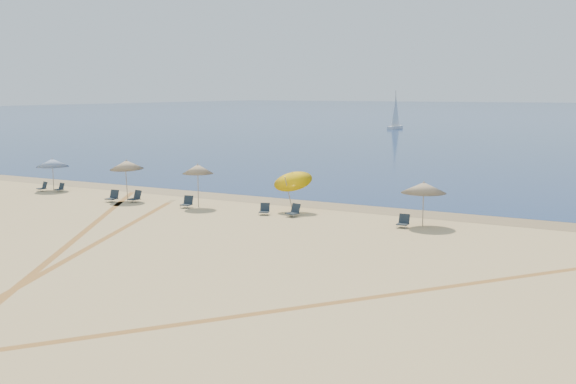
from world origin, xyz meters
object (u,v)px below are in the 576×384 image
(chair_0, at_px, (43,187))
(chair_5, at_px, (265,210))
(chair_3, at_px, (136,197))
(sailboat_0, at_px, (395,117))
(umbrella_3, at_px, (292,177))
(umbrella_0, at_px, (52,163))
(chair_2, at_px, (113,197))
(chair_7, at_px, (403,222))
(chair_6, at_px, (294,211))
(umbrella_1, at_px, (126,165))
(chair_1, at_px, (60,188))
(chair_4, at_px, (187,202))
(umbrella_4, at_px, (424,188))
(umbrella_2, at_px, (198,169))

(chair_0, height_order, chair_5, chair_5)
(chair_3, distance_m, sailboat_0, 88.74)
(umbrella_3, distance_m, chair_0, 19.25)
(chair_3, bearing_deg, umbrella_3, 22.29)
(umbrella_0, bearing_deg, chair_5, -3.98)
(chair_5, distance_m, sailboat_0, 90.61)
(chair_2, relative_size, chair_7, 1.11)
(umbrella_3, bearing_deg, chair_6, -58.96)
(chair_5, bearing_deg, chair_6, -11.75)
(umbrella_1, relative_size, chair_5, 3.42)
(chair_1, height_order, sailboat_0, sailboat_0)
(umbrella_3, xyz_separation_m, chair_4, (-6.09, -1.95, -1.67))
(chair_1, xyz_separation_m, chair_2, (6.26, -1.56, 0.06))
(umbrella_4, distance_m, sailboat_0, 92.20)
(umbrella_1, xyz_separation_m, umbrella_3, (11.10, 1.55, -0.31))
(chair_5, height_order, chair_6, chair_6)
(umbrella_2, height_order, chair_2, umbrella_2)
(chair_1, xyz_separation_m, chair_4, (11.73, -1.12, 0.05))
(umbrella_3, bearing_deg, chair_2, -168.34)
(chair_7, relative_size, sailboat_0, 0.10)
(umbrella_2, relative_size, sailboat_0, 0.38)
(umbrella_2, bearing_deg, umbrella_3, 14.35)
(chair_4, xyz_separation_m, chair_7, (13.38, 0.39, -0.01))
(chair_0, distance_m, chair_1, 1.36)
(umbrella_4, xyz_separation_m, chair_2, (-19.61, -1.71, -1.67))
(umbrella_4, bearing_deg, umbrella_2, -176.79)
(chair_5, xyz_separation_m, sailboat_0, (-23.10, 87.59, 1.83))
(umbrella_2, xyz_separation_m, chair_6, (6.56, -0.09, -1.98))
(chair_3, relative_size, chair_5, 1.08)
(chair_5, bearing_deg, umbrella_1, 158.79)
(umbrella_2, bearing_deg, chair_3, -174.96)
(umbrella_0, bearing_deg, umbrella_3, 1.64)
(chair_4, bearing_deg, chair_0, 167.89)
(chair_3, height_order, chair_4, chair_3)
(chair_1, height_order, chair_5, chair_5)
(umbrella_1, height_order, chair_6, umbrella_1)
(umbrella_1, relative_size, chair_1, 4.03)
(umbrella_1, height_order, chair_0, umbrella_1)
(umbrella_4, bearing_deg, chair_5, -172.86)
(umbrella_4, bearing_deg, sailboat_0, 110.28)
(umbrella_4, relative_size, chair_1, 3.58)
(chair_1, bearing_deg, chair_0, -156.57)
(umbrella_4, relative_size, chair_2, 3.13)
(umbrella_0, relative_size, sailboat_0, 0.33)
(umbrella_4, height_order, chair_0, umbrella_4)
(umbrella_1, relative_size, chair_7, 3.91)
(umbrella_2, xyz_separation_m, chair_2, (-5.93, -0.94, -1.97))
(chair_1, distance_m, chair_6, 18.76)
(umbrella_4, distance_m, chair_2, 19.75)
(umbrella_2, distance_m, umbrella_4, 13.71)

